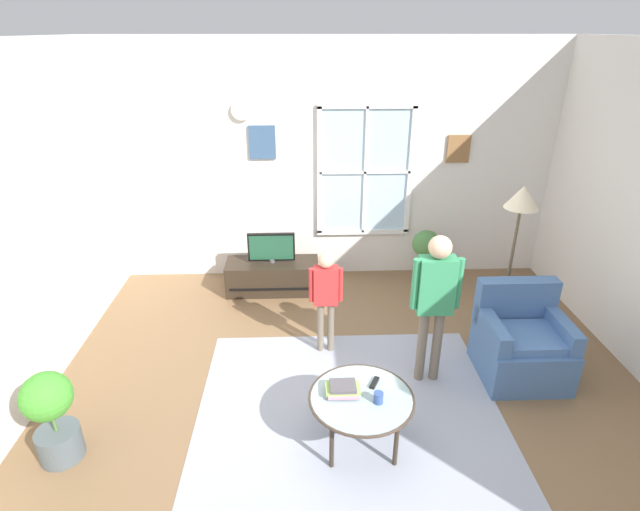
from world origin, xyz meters
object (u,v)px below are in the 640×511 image
object	(u,v)px
book_stack	(343,389)
tv_stand	(273,276)
person_green_shirt	(435,294)
television	(271,247)
person_red_shirt	(326,291)
armchair	(521,344)
coffee_table	(361,400)
cup	(378,398)
remote_near_books	(374,383)
potted_plant_by_window	(425,252)
floor_lamp	(520,214)
potted_plant_corner	(51,414)

from	to	relation	value
book_stack	tv_stand	bearing A→B (deg)	105.19
tv_stand	person_green_shirt	distance (m)	2.47
television	person_red_shirt	world-z (taller)	person_red_shirt
armchair	coffee_table	world-z (taller)	armchair
cup	remote_near_books	distance (m)	0.21
potted_plant_by_window	floor_lamp	distance (m)	1.71
television	coffee_table	xyz separation A→B (m)	(0.82, -2.55, -0.17)
person_red_shirt	cup	bearing A→B (deg)	-75.58
book_stack	potted_plant_corner	xyz separation A→B (m)	(-2.18, -0.11, -0.07)
armchair	remote_near_books	xyz separation A→B (m)	(-1.49, -0.67, 0.14)
person_green_shirt	book_stack	bearing A→B (deg)	-140.30
coffee_table	book_stack	world-z (taller)	book_stack
tv_stand	book_stack	bearing A→B (deg)	-74.81
book_stack	floor_lamp	xyz separation A→B (m)	(1.78, 1.33, 0.93)
armchair	tv_stand	bearing A→B (deg)	144.63
coffee_table	remote_near_books	distance (m)	0.20
armchair	remote_near_books	bearing A→B (deg)	-155.68
television	book_stack	size ratio (longest dim) A/B	2.15
potted_plant_corner	book_stack	bearing A→B (deg)	2.96
potted_plant_corner	floor_lamp	size ratio (longest dim) A/B	0.45
television	potted_plant_corner	world-z (taller)	television
book_stack	person_red_shirt	world-z (taller)	person_red_shirt
television	coffee_table	bearing A→B (deg)	-72.18
armchair	person_red_shirt	world-z (taller)	person_red_shirt
floor_lamp	remote_near_books	bearing A→B (deg)	-140.92
person_green_shirt	potted_plant_by_window	distance (m)	2.03
book_stack	television	bearing A→B (deg)	105.21
person_red_shirt	remote_near_books	bearing A→B (deg)	-72.91
person_green_shirt	person_red_shirt	bearing A→B (deg)	152.48
person_red_shirt	person_green_shirt	world-z (taller)	person_green_shirt
coffee_table	remote_near_books	bearing A→B (deg)	51.49
cup	potted_plant_by_window	bearing A→B (deg)	69.84
remote_near_books	floor_lamp	world-z (taller)	floor_lamp
tv_stand	book_stack	size ratio (longest dim) A/B	4.29
cup	coffee_table	bearing A→B (deg)	153.43
television	book_stack	distance (m)	2.59
remote_near_books	person_red_shirt	world-z (taller)	person_red_shirt
person_green_shirt	tv_stand	bearing A→B (deg)	130.66
television	remote_near_books	xyz separation A→B (m)	(0.94, -2.40, -0.13)
armchair	potted_plant_by_window	world-z (taller)	armchair
coffee_table	remote_near_books	world-z (taller)	remote_near_books
cup	potted_plant_corner	distance (m)	2.45
television	person_green_shirt	size ratio (longest dim) A/B	0.39
coffee_table	potted_plant_corner	size ratio (longest dim) A/B	1.07
person_green_shirt	potted_plant_by_window	bearing A→B (deg)	77.95
remote_near_books	person_green_shirt	xyz separation A→B (m)	(0.60, 0.61, 0.46)
armchair	remote_near_books	size ratio (longest dim) A/B	6.21
person_red_shirt	book_stack	bearing A→B (deg)	-86.38
armchair	person_green_shirt	world-z (taller)	person_green_shirt
person_green_shirt	cup	bearing A→B (deg)	-125.99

